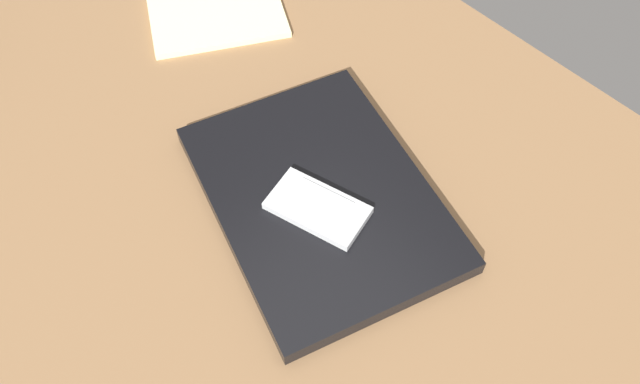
# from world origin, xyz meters

# --- Properties ---
(desk_surface) EXTENTS (1.20, 0.80, 0.03)m
(desk_surface) POSITION_xyz_m (0.00, 0.00, 0.01)
(desk_surface) COLOR olive
(desk_surface) RESTS_ON ground
(laptop_closed) EXTENTS (0.36, 0.31, 0.02)m
(laptop_closed) POSITION_xyz_m (-0.07, -0.01, 0.04)
(laptop_closed) COLOR black
(laptop_closed) RESTS_ON desk_surface
(cell_phone_on_laptop) EXTENTS (0.12, 0.09, 0.01)m
(cell_phone_on_laptop) POSITION_xyz_m (-0.09, 0.01, 0.06)
(cell_phone_on_laptop) COLOR silver
(cell_phone_on_laptop) RESTS_ON laptop_closed
(notepad) EXTENTS (0.21, 0.23, 0.01)m
(notepad) POSITION_xyz_m (0.26, -0.11, 0.03)
(notepad) COLOR #F2EDB2
(notepad) RESTS_ON desk_surface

